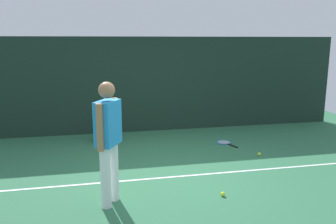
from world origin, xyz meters
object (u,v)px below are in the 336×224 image
at_px(tennis_player, 108,136).
at_px(tennis_ball_by_fence, 259,154).
at_px(tennis_racket, 225,143).
at_px(tennis_ball_near_player, 223,194).
at_px(backpack, 104,133).

height_order(tennis_player, tennis_ball_by_fence, tennis_player).
bearing_deg(tennis_ball_by_fence, tennis_player, -154.00).
distance_m(tennis_racket, tennis_ball_near_player, 2.70).
distance_m(tennis_racket, tennis_ball_by_fence, 1.01).
height_order(tennis_racket, tennis_ball_near_player, tennis_ball_near_player).
bearing_deg(tennis_player, backpack, -150.66).
relative_size(backpack, tennis_ball_near_player, 6.67).
bearing_deg(tennis_ball_near_player, backpack, 116.82).
distance_m(tennis_ball_near_player, tennis_ball_by_fence, 2.07).
bearing_deg(tennis_player, tennis_racket, 161.98).
height_order(tennis_player, tennis_ball_near_player, tennis_player).
height_order(backpack, tennis_ball_near_player, backpack).
xyz_separation_m(backpack, tennis_ball_near_player, (1.60, -3.16, -0.18)).
xyz_separation_m(tennis_player, tennis_racket, (2.61, 2.39, -0.95)).
bearing_deg(backpack, tennis_racket, -175.89).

